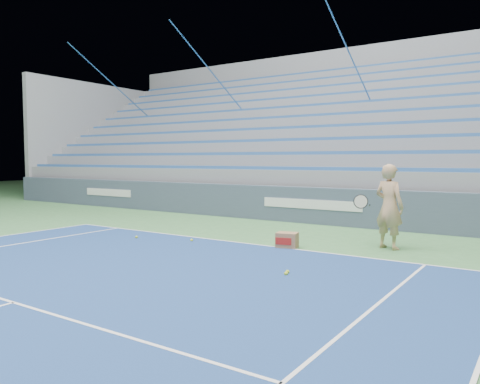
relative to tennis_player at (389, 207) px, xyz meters
The scene contains 8 objects.
sponsor_barrier 4.15m from the tennis_player, 137.99° to the left, with size 30.00×0.32×1.10m.
bleachers 9.14m from the tennis_player, 109.94° to the left, with size 31.00×9.15×7.30m.
tennis_player is the anchor object (origin of this frame).
ball_box 2.32m from the tennis_player, 149.19° to the right, with size 0.51×0.43×0.34m.
tennis_ball_0 5.99m from the tennis_player, 159.07° to the right, with size 0.07×0.07×0.07m, color #D4E92F.
tennis_ball_1 3.52m from the tennis_player, 102.47° to the right, with size 0.07×0.07×0.07m, color #D4E92F.
tennis_ball_2 3.41m from the tennis_player, 103.51° to the right, with size 0.07×0.07×0.07m, color #D4E92F.
tennis_ball_3 4.55m from the tennis_player, 157.71° to the right, with size 0.07×0.07×0.07m, color #D4E92F.
Camera 1 is at (5.98, 2.95, 1.94)m, focal length 35.00 mm.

